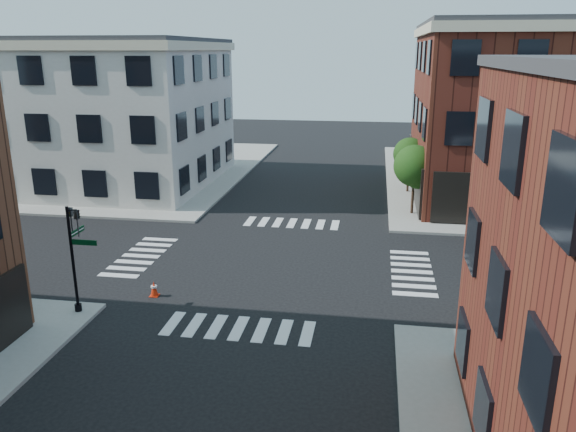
% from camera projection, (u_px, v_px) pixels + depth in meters
% --- Properties ---
extents(ground, '(120.00, 120.00, 0.00)m').
position_uv_depth(ground, '(272.00, 264.00, 28.51)').
color(ground, black).
rests_on(ground, ground).
extents(sidewalk_ne, '(30.00, 30.00, 0.15)m').
position_uv_depth(sidewalk_ne, '(575.00, 183.00, 45.25)').
color(sidewalk_ne, gray).
rests_on(sidewalk_ne, ground).
extents(sidewalk_nw, '(30.00, 30.00, 0.15)m').
position_uv_depth(sidewalk_nw, '(89.00, 167.00, 51.50)').
color(sidewalk_nw, gray).
rests_on(sidewalk_nw, ground).
extents(building_nw, '(22.00, 16.00, 11.00)m').
position_uv_depth(building_nw, '(75.00, 114.00, 44.93)').
color(building_nw, beige).
rests_on(building_nw, ground).
extents(tree_near, '(2.69, 2.69, 4.49)m').
position_uv_depth(tree_near, '(415.00, 168.00, 35.93)').
color(tree_near, black).
rests_on(tree_near, ground).
extents(tree_far, '(2.43, 2.43, 4.07)m').
position_uv_depth(tree_far, '(410.00, 156.00, 41.70)').
color(tree_far, black).
rests_on(tree_far, ground).
extents(signal_pole, '(1.29, 1.24, 4.60)m').
position_uv_depth(signal_pole, '(75.00, 248.00, 22.38)').
color(signal_pole, black).
rests_on(signal_pole, ground).
extents(traffic_cone, '(0.38, 0.38, 0.70)m').
position_uv_depth(traffic_cone, '(154.00, 289.00, 24.68)').
color(traffic_cone, red).
rests_on(traffic_cone, ground).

